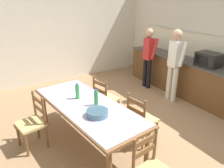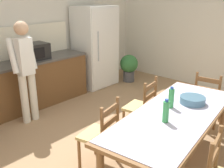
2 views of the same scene
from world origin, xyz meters
The scene contains 15 objects.
ground_plane centered at (0.00, 0.00, 0.00)m, with size 8.32×8.32×0.00m, color #9E7A56.
wall_back centered at (0.00, 2.66, 1.45)m, with size 6.52×0.12×2.90m, color silver.
wall_right centered at (3.26, 0.00, 1.45)m, with size 0.12×5.20×2.90m, color silver.
kitchen_counter centered at (-0.65, 2.23, 0.46)m, with size 3.42×0.66×0.91m.
refrigerator centered at (1.61, 2.19, 0.91)m, with size 0.88×0.73×1.83m.
microwave centered at (0.03, 2.21, 1.06)m, with size 0.50×0.39×0.30m.
dining_table centered at (0.02, -0.77, 0.68)m, with size 2.33×1.12×0.75m.
bottle_near_centre centered at (-0.26, -0.80, 0.88)m, with size 0.07×0.07×0.27m.
bottle_off_centre centered at (0.12, -0.65, 0.88)m, with size 0.07×0.07×0.27m.
serving_bowl centered at (0.42, -0.79, 0.80)m, with size 0.32×0.32×0.09m.
chair_side_far_left centered at (-0.56, -0.10, 0.44)m, with size 0.49×0.48×0.91m.
chair_head_end centered at (1.43, -0.61, 0.44)m, with size 0.45×0.47×0.91m.
chair_side_far_right centered at (0.44, 0.01, 0.44)m, with size 0.47×0.46×0.91m.
person_at_counter centered at (-0.47, 1.69, 0.95)m, with size 0.42×0.29×1.69m.
potted_plant centered at (2.33, 1.76, 0.39)m, with size 0.44×0.44×0.67m.
Camera 2 is at (-2.57, -2.10, 2.10)m, focal length 42.00 mm.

